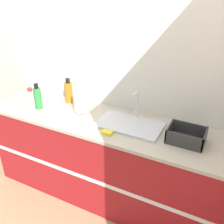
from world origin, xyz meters
TOP-DOWN VIEW (x-y plane):
  - ground_plane at (0.00, 0.00)m, footprint 12.00×12.00m
  - wall_back at (0.00, 0.64)m, footprint 4.69×0.06m
  - counter_cabinet at (0.00, 0.30)m, footprint 2.32×0.63m
  - sink at (0.25, 0.33)m, footprint 0.57×0.33m
  - paper_towel_roll at (-0.27, 0.35)m, footprint 0.14×0.14m
  - dish_rack at (0.75, 0.30)m, footprint 0.29×0.21m
  - bottle_amber at (-0.50, 0.48)m, footprint 0.08×0.08m
  - bottle_white_spray at (-0.81, 0.26)m, footprint 0.09×0.09m
  - bottle_green at (-0.69, 0.23)m, footprint 0.07×0.07m
  - sponge at (0.14, 0.11)m, footprint 0.09×0.06m

SIDE VIEW (x-z plane):
  - ground_plane at x=0.00m, z-range 0.00..0.00m
  - counter_cabinet at x=0.00m, z-range 0.00..0.89m
  - sponge at x=0.14m, z-range 0.88..0.91m
  - sink at x=0.25m, z-range 0.76..1.04m
  - dish_rack at x=0.75m, z-range 0.87..0.99m
  - bottle_white_spray at x=-0.81m, z-range 0.87..1.05m
  - bottle_amber at x=-0.50m, z-range 0.87..1.13m
  - bottle_green at x=-0.69m, z-range 0.87..1.13m
  - paper_towel_roll at x=-0.27m, z-range 0.89..1.13m
  - wall_back at x=0.00m, z-range 0.00..2.60m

